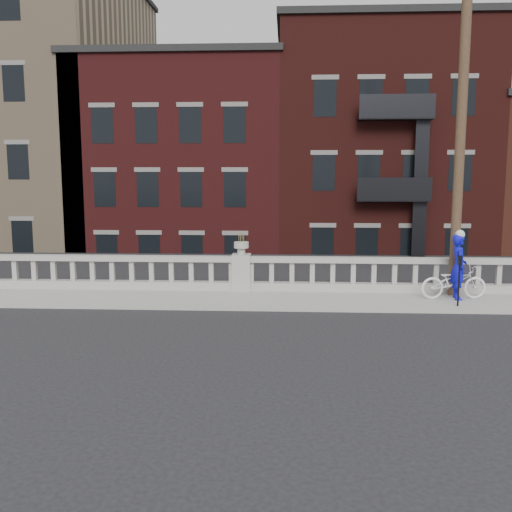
{
  "coord_description": "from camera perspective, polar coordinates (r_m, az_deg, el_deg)",
  "views": [
    {
      "loc": [
        1.34,
        -12.95,
        3.61
      ],
      "look_at": [
        0.48,
        3.2,
        1.31
      ],
      "focal_mm": 40.0,
      "sensor_mm": 36.0,
      "label": 1
    }
  ],
  "objects": [
    {
      "name": "ground",
      "position": [
        13.51,
        -2.79,
        -7.4
      ],
      "size": [
        120.0,
        120.0,
        0.0
      ],
      "primitive_type": "plane",
      "color": "black",
      "rests_on": "ground"
    },
    {
      "name": "sidewalk",
      "position": [
        16.39,
        -1.72,
        -4.35
      ],
      "size": [
        32.0,
        2.2,
        0.15
      ],
      "primitive_type": "cube",
      "color": "gray",
      "rests_on": "ground"
    },
    {
      "name": "balustrade",
      "position": [
        17.21,
        -1.47,
        -1.83
      ],
      "size": [
        28.0,
        0.34,
        1.03
      ],
      "color": "gray",
      "rests_on": "sidewalk"
    },
    {
      "name": "planter_pedestal",
      "position": [
        17.17,
        -1.47,
        -1.21
      ],
      "size": [
        0.55,
        0.55,
        1.76
      ],
      "color": "gray",
      "rests_on": "sidewalk"
    },
    {
      "name": "lower_level",
      "position": [
        36.01,
        1.83,
        6.55
      ],
      "size": [
        80.0,
        44.0,
        20.8
      ],
      "color": "#605E59",
      "rests_on": "ground"
    },
    {
      "name": "utility_pole",
      "position": [
        17.32,
        19.86,
        13.03
      ],
      "size": [
        1.6,
        0.28,
        10.0
      ],
      "color": "#422D1E",
      "rests_on": "sidewalk"
    },
    {
      "name": "parking_meter_b",
      "position": [
        15.99,
        19.66,
        -1.78
      ],
      "size": [
        0.1,
        0.09,
        1.36
      ],
      "color": "black",
      "rests_on": "sidewalk"
    },
    {
      "name": "bicycle",
      "position": [
        16.96,
        19.16,
        -2.45
      ],
      "size": [
        1.89,
        0.82,
        0.96
      ],
      "primitive_type": "imported",
      "rotation": [
        0.0,
        0.0,
        1.67
      ],
      "color": "white",
      "rests_on": "sidewalk"
    },
    {
      "name": "cyclist",
      "position": [
        16.89,
        19.59,
        -1.01
      ],
      "size": [
        0.47,
        0.69,
        1.84
      ],
      "primitive_type": "imported",
      "rotation": [
        0.0,
        0.0,
        1.52
      ],
      "color": "#0D0DCA",
      "rests_on": "sidewalk"
    }
  ]
}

